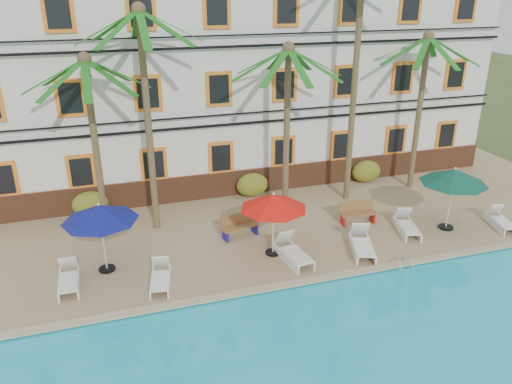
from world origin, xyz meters
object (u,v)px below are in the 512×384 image
object	(u,v)px
lounger_c	(292,252)
umbrella_blue	(100,213)
palm_e	(422,89)
lounger_a	(69,278)
umbrella_red	(274,202)
palm_c	(287,106)
lounger_f	(500,220)
lounger_e	(407,225)
pool_ladder	(402,266)
bench_right	(358,212)
palm_b	(146,93)
lounger_d	(362,244)
lounger_b	(160,277)
palm_a	(92,119)
bench_left	(239,225)
umbrella_green	(454,177)
palm_d	(357,53)

from	to	relation	value
lounger_c	umbrella_blue	bearing A→B (deg)	168.81
palm_e	lounger_a	bearing A→B (deg)	-165.21
umbrella_red	umbrella_blue	bearing A→B (deg)	173.55
palm_c	lounger_f	distance (m)	9.85
lounger_e	pool_ladder	xyz separation A→B (m)	(-1.65, -2.27, -0.28)
lounger_a	bench_right	xyz separation A→B (m)	(11.25, 1.37, 0.20)
palm_b	lounger_d	xyz separation A→B (m)	(6.96, -4.27, -5.19)
palm_e	pool_ladder	size ratio (longest dim) A/B	9.81
lounger_a	lounger_b	distance (m)	2.98
palm_a	lounger_d	distance (m)	10.99
palm_c	palm_e	world-z (taller)	palm_e
palm_e	umbrella_red	xyz separation A→B (m)	(-8.53, -4.14, -2.67)
umbrella_blue	lounger_e	distance (m)	11.69
umbrella_red	lounger_f	world-z (taller)	umbrella_red
umbrella_red	palm_a	bearing A→B (deg)	145.75
palm_b	bench_left	size ratio (longest dim) A/B	5.49
lounger_a	bench_left	distance (m)	6.49
umbrella_green	pool_ladder	xyz separation A→B (m)	(-3.36, -2.04, -2.24)
palm_c	umbrella_blue	xyz separation A→B (m)	(-7.57, -2.66, -2.48)
palm_a	palm_b	world-z (taller)	palm_b
palm_c	bench_right	world-z (taller)	palm_c
palm_e	lounger_a	distance (m)	16.73
palm_a	lounger_f	bearing A→B (deg)	-16.77
palm_c	lounger_a	world-z (taller)	palm_c
umbrella_green	lounger_c	size ratio (longest dim) A/B	1.28
palm_a	lounger_b	world-z (taller)	palm_a
umbrella_red	palm_b	bearing A→B (deg)	137.85
palm_a	lounger_c	size ratio (longest dim) A/B	3.40
bench_right	lounger_c	bearing A→B (deg)	-151.45
umbrella_red	umbrella_green	xyz separation A→B (m)	(7.38, -0.18, 0.16)
palm_a	umbrella_red	bearing A→B (deg)	-34.25
palm_d	lounger_d	xyz separation A→B (m)	(-1.72, -4.62, -6.23)
palm_c	lounger_c	bearing A→B (deg)	-106.91
lounger_c	lounger_d	xyz separation A→B (m)	(2.66, -0.24, 0.00)
lounger_b	lounger_f	xyz separation A→B (m)	(13.76, 0.09, -0.00)
palm_c	umbrella_red	size ratio (longest dim) A/B	2.94
umbrella_blue	lounger_a	size ratio (longest dim) A/B	1.42
palm_c	pool_ladder	distance (m)	7.59
palm_d	pool_ladder	world-z (taller)	palm_d
palm_d	umbrella_blue	xyz separation A→B (m)	(-10.75, -3.11, -4.37)
palm_b	bench_right	distance (m)	9.64
umbrella_green	lounger_d	xyz separation A→B (m)	(-4.20, -0.67, -1.93)
umbrella_green	umbrella_blue	bearing A→B (deg)	176.38
palm_a	bench_right	size ratio (longest dim) A/B	4.53
lounger_b	palm_b	bearing A→B (deg)	84.46
lounger_a	bench_right	world-z (taller)	bench_right
palm_c	bench_left	size ratio (longest dim) A/B	4.55
palm_b	lounger_d	size ratio (longest dim) A/B	4.04
lounger_d	lounger_a	bearing A→B (deg)	175.14
umbrella_red	palm_e	bearing A→B (deg)	25.90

